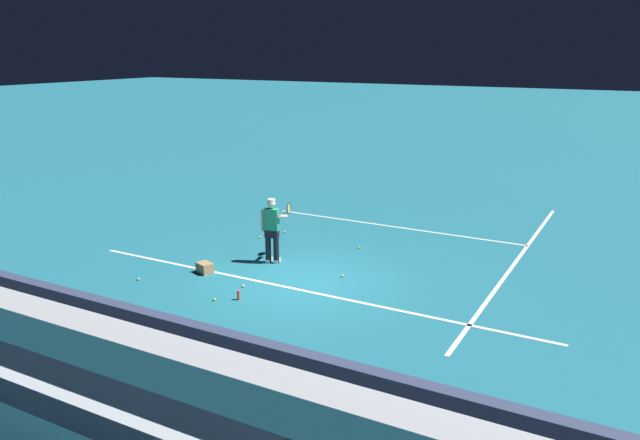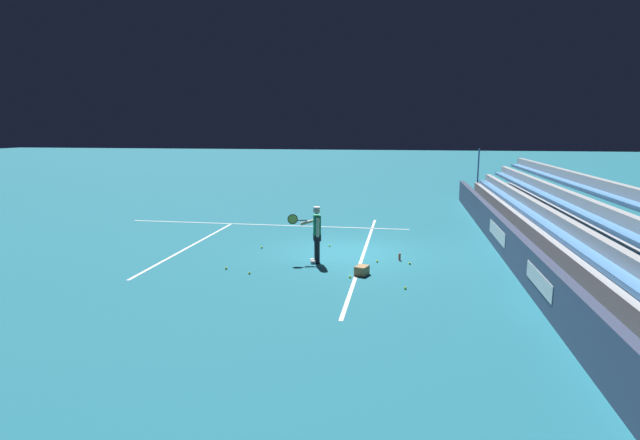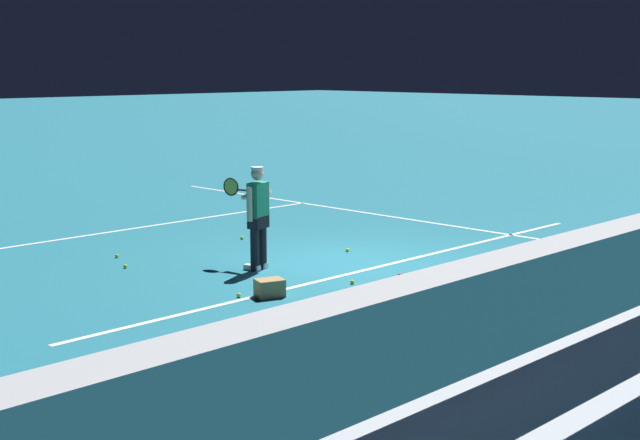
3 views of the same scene
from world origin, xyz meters
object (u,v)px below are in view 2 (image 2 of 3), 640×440
object	(u,v)px
tennis_ball_far_right	(377,261)
tennis_ball_toward_net	(330,246)
ball_box_cardboard	(362,270)
water_bottle	(400,257)
tennis_player	(316,234)
tennis_ball_near_player	(249,273)
tennis_ball_far_left	(405,288)
tennis_ball_by_box	(350,277)
tennis_ball_midcourt	(226,268)
tennis_ball_on_baseline	(410,263)
tennis_ball_stray_back	(262,247)

from	to	relation	value
tennis_ball_far_right	tennis_ball_toward_net	bearing A→B (deg)	44.65
ball_box_cardboard	water_bottle	world-z (taller)	ball_box_cardboard
tennis_player	tennis_ball_near_player	xyz separation A→B (m)	(-1.52, 1.62, -0.86)
tennis_ball_far_right	tennis_ball_far_left	bearing A→B (deg)	-161.21
tennis_ball_by_box	tennis_ball_midcourt	bearing A→B (deg)	85.98
tennis_ball_far_left	water_bottle	world-z (taller)	water_bottle
tennis_ball_by_box	tennis_player	bearing A→B (deg)	40.07
water_bottle	tennis_ball_near_player	bearing A→B (deg)	118.25
tennis_ball_by_box	tennis_ball_on_baseline	world-z (taller)	same
tennis_ball_near_player	tennis_ball_stray_back	bearing A→B (deg)	9.88
ball_box_cardboard	tennis_ball_midcourt	world-z (taller)	ball_box_cardboard
tennis_ball_far_left	tennis_ball_near_player	bearing A→B (deg)	81.74
tennis_ball_near_player	tennis_ball_midcourt	size ratio (longest dim) A/B	1.00
tennis_ball_by_box	tennis_ball_toward_net	distance (m)	3.68
tennis_ball_far_left	tennis_ball_on_baseline	size ratio (longest dim) A/B	1.00
tennis_ball_far_left	water_bottle	distance (m)	2.85
tennis_ball_far_left	tennis_ball_midcourt	size ratio (longest dim) A/B	1.00
tennis_ball_by_box	tennis_ball_on_baseline	distance (m)	2.33
tennis_ball_near_player	tennis_ball_on_baseline	world-z (taller)	same
tennis_ball_far_left	tennis_ball_by_box	size ratio (longest dim) A/B	1.00
ball_box_cardboard	tennis_ball_far_right	xyz separation A→B (m)	(1.41, -0.35, -0.10)
tennis_ball_far_left	water_bottle	xyz separation A→B (m)	(2.84, 0.18, 0.08)
tennis_ball_near_player	tennis_ball_toward_net	world-z (taller)	same
tennis_player	tennis_ball_midcourt	world-z (taller)	tennis_player
tennis_player	tennis_ball_stray_back	distance (m)	2.75
tennis_ball_near_player	tennis_ball_far_right	bearing A→B (deg)	-61.67
ball_box_cardboard	tennis_ball_toward_net	xyz separation A→B (m)	(3.16, 1.38, -0.10)
tennis_ball_near_player	tennis_ball_far_right	xyz separation A→B (m)	(1.86, -3.45, 0.00)
ball_box_cardboard	tennis_ball_far_right	distance (m)	1.46
tennis_ball_by_box	tennis_ball_midcourt	xyz separation A→B (m)	(0.26, 3.63, 0.00)
tennis_ball_far_right	tennis_ball_by_box	bearing A→B (deg)	160.11
tennis_ball_midcourt	tennis_ball_on_baseline	distance (m)	5.43
ball_box_cardboard	tennis_ball_midcourt	size ratio (longest dim) A/B	6.06
ball_box_cardboard	tennis_ball_near_player	world-z (taller)	ball_box_cardboard
ball_box_cardboard	tennis_ball_by_box	bearing A→B (deg)	140.61
tennis_ball_far_left	tennis_ball_midcourt	xyz separation A→B (m)	(0.98, 5.11, 0.00)
ball_box_cardboard	tennis_ball_near_player	size ratio (longest dim) A/B	6.06
ball_box_cardboard	water_bottle	distance (m)	2.04
tennis_player	tennis_ball_stray_back	world-z (taller)	tennis_player
tennis_player	tennis_ball_on_baseline	world-z (taller)	tennis_player
ball_box_cardboard	tennis_ball_on_baseline	bearing A→B (deg)	-44.93
tennis_ball_midcourt	water_bottle	size ratio (longest dim) A/B	0.30
ball_box_cardboard	tennis_ball_on_baseline	world-z (taller)	ball_box_cardboard
tennis_player	water_bottle	size ratio (longest dim) A/B	7.80
tennis_ball_near_player	tennis_ball_midcourt	world-z (taller)	same
ball_box_cardboard	tennis_ball_far_right	world-z (taller)	ball_box_cardboard
tennis_ball_near_player	tennis_ball_by_box	world-z (taller)	same
tennis_ball_toward_net	tennis_ball_far_right	bearing A→B (deg)	-135.35
tennis_player	tennis_ball_stray_back	size ratio (longest dim) A/B	25.98
tennis_ball_on_baseline	ball_box_cardboard	bearing A→B (deg)	135.07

